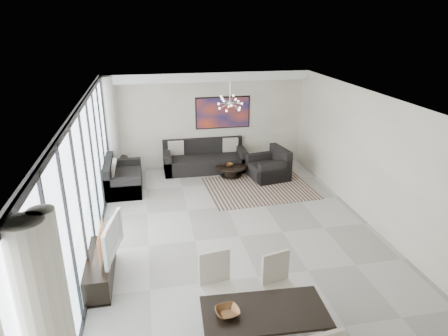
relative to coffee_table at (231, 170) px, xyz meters
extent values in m
cube|color=#A8A39B|center=(-0.53, -3.39, -0.17)|extent=(6.00, 9.00, 0.02)
cube|color=white|center=(-0.53, -3.39, 2.71)|extent=(6.00, 9.00, 0.02)
cube|color=silver|center=(-0.53, 1.10, 1.27)|extent=(6.00, 0.02, 2.90)
cube|color=silver|center=(2.46, -3.39, 1.27)|extent=(0.02, 9.00, 2.90)
cube|color=silver|center=(-3.51, -3.39, 1.27)|extent=(0.01, 8.95, 2.85)
cube|color=black|center=(-3.47, -3.39, 2.67)|extent=(0.04, 8.95, 0.10)
cube|color=black|center=(-3.47, -3.39, -0.15)|extent=(0.04, 8.95, 0.06)
cube|color=black|center=(-3.47, -6.39, 1.27)|extent=(0.04, 0.05, 2.88)
cube|color=black|center=(-3.47, -5.39, 1.27)|extent=(0.04, 0.05, 2.88)
cube|color=black|center=(-3.47, -4.39, 1.27)|extent=(0.04, 0.05, 2.88)
cube|color=black|center=(-3.47, -3.39, 1.27)|extent=(0.04, 0.05, 2.88)
cube|color=black|center=(-3.47, -2.39, 1.27)|extent=(0.04, 0.05, 2.88)
cube|color=black|center=(-3.47, -1.39, 1.27)|extent=(0.04, 0.05, 2.88)
cube|color=black|center=(-3.47, -0.39, 1.27)|extent=(0.04, 0.05, 2.88)
cube|color=black|center=(-3.47, 0.61, 1.27)|extent=(0.04, 0.05, 2.88)
cylinder|color=beige|center=(-3.33, 0.76, 1.27)|extent=(0.36, 0.36, 2.85)
cube|color=white|center=(-0.53, 0.91, 2.59)|extent=(5.98, 0.40, 0.26)
cube|color=red|center=(-0.03, 1.08, 1.47)|extent=(1.68, 0.04, 0.98)
cylinder|color=silver|center=(-0.23, -0.89, 2.45)|extent=(0.02, 0.02, 0.55)
sphere|color=silver|center=(-0.23, -0.89, 2.17)|extent=(0.12, 0.12, 0.12)
cube|color=black|center=(0.57, -1.02, -0.17)|extent=(2.91, 2.31, 0.01)
cylinder|color=black|center=(0.00, 0.00, 0.12)|extent=(0.90, 0.90, 0.04)
cylinder|color=black|center=(0.00, 0.00, -0.04)|extent=(0.39, 0.39, 0.28)
cylinder|color=black|center=(0.00, 0.00, -0.16)|extent=(0.63, 0.63, 0.03)
imported|color=brown|center=(-0.06, -0.01, 0.18)|extent=(0.27, 0.27, 0.08)
cube|color=black|center=(-0.67, 0.63, 0.05)|extent=(2.46, 1.01, 0.45)
cube|color=black|center=(-0.67, 1.03, 0.49)|extent=(2.46, 0.20, 0.45)
cube|color=black|center=(-1.80, 0.63, 0.15)|extent=(0.20, 1.01, 0.65)
cube|color=black|center=(0.45, 0.63, 0.15)|extent=(0.20, 1.01, 0.65)
cube|color=black|center=(-3.03, -0.34, 0.03)|extent=(0.93, 1.66, 0.41)
cube|color=black|center=(-3.40, -0.34, 0.44)|extent=(0.19, 1.66, 0.41)
cube|color=black|center=(-3.03, -1.08, 0.12)|extent=(0.93, 0.19, 0.60)
cube|color=black|center=(-3.03, 0.39, 0.12)|extent=(0.93, 0.19, 0.60)
cube|color=black|center=(1.02, -0.34, 0.04)|extent=(1.15, 1.19, 0.43)
cube|color=black|center=(1.40, -0.27, 0.47)|extent=(0.38, 1.05, 0.43)
cube|color=black|center=(0.94, 0.07, 0.14)|extent=(1.00, 0.37, 0.63)
cube|color=black|center=(1.09, -0.76, 0.14)|extent=(1.00, 0.37, 0.63)
cylinder|color=black|center=(-3.13, 0.76, 0.35)|extent=(0.40, 0.40, 0.04)
cylinder|color=black|center=(-3.13, 0.76, 0.08)|extent=(0.06, 0.06, 0.49)
cylinder|color=black|center=(-3.13, 0.76, -0.16)|extent=(0.28, 0.28, 0.03)
cube|color=black|center=(-3.29, -4.37, 0.06)|extent=(0.42, 1.51, 0.47)
imported|color=gray|center=(-3.13, -4.29, 0.61)|extent=(0.34, 1.12, 0.64)
cube|color=black|center=(-0.92, -6.49, 0.51)|extent=(1.73, 0.93, 0.04)
cube|color=black|center=(-1.65, -6.13, 0.15)|extent=(0.07, 0.07, 0.66)
cube|color=black|center=(-0.16, -6.21, 0.15)|extent=(0.07, 0.07, 0.66)
cube|color=beige|center=(-1.40, -5.72, 0.32)|extent=(0.56, 0.56, 0.06)
cube|color=beige|center=(-1.43, -5.51, 0.60)|extent=(0.50, 0.13, 0.60)
cylinder|color=black|center=(-1.18, -5.88, 0.05)|extent=(0.04, 0.04, 0.46)
cylinder|color=black|center=(-1.62, -5.56, 0.05)|extent=(0.04, 0.04, 0.46)
cube|color=beige|center=(-0.45, -5.85, 0.29)|extent=(0.57, 0.57, 0.06)
cube|color=beige|center=(-0.50, -5.65, 0.56)|extent=(0.47, 0.16, 0.57)
cylinder|color=black|center=(-0.23, -5.98, 0.04)|extent=(0.04, 0.04, 0.44)
cylinder|color=black|center=(-0.67, -5.71, 0.04)|extent=(0.04, 0.04, 0.44)
imported|color=brown|center=(-1.42, -6.47, 0.56)|extent=(0.36, 0.36, 0.08)
camera|label=1|loc=(-2.28, -10.62, 4.23)|focal=32.00mm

